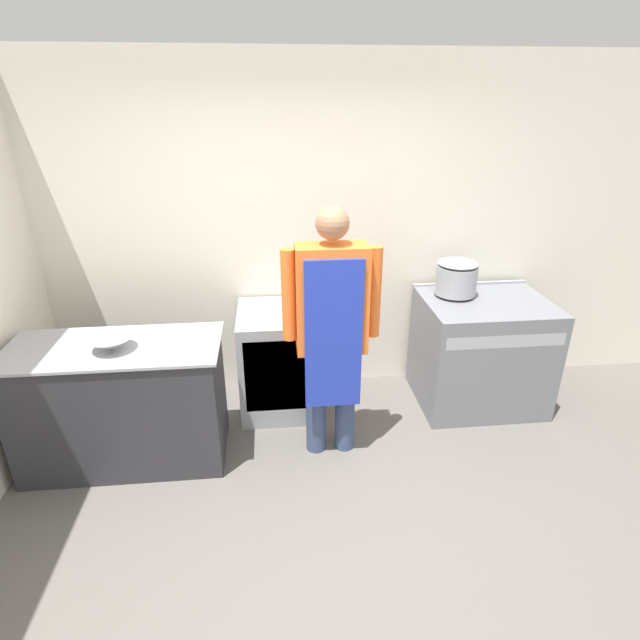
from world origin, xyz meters
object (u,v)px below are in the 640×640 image
(stove, at_px, (480,352))
(fridge_unit, at_px, (279,360))
(stock_pot, at_px, (456,277))
(person_cook, at_px, (332,322))
(mixing_bowl, at_px, (110,344))

(stove, xyz_separation_m, fridge_unit, (-1.65, 0.08, -0.03))
(stock_pot, bearing_deg, person_cook, -148.42)
(fridge_unit, distance_m, person_cook, 0.91)
(fridge_unit, bearing_deg, stock_pot, 2.31)
(person_cook, bearing_deg, fridge_unit, 119.44)
(mixing_bowl, relative_size, stock_pot, 0.87)
(stove, distance_m, stock_pot, 0.66)
(fridge_unit, height_order, stock_pot, stock_pot)
(fridge_unit, height_order, person_cook, person_cook)
(stove, bearing_deg, person_cook, -158.02)
(stove, distance_m, mixing_bowl, 2.81)
(fridge_unit, relative_size, mixing_bowl, 2.99)
(person_cook, bearing_deg, mixing_bowl, -180.00)
(person_cook, xyz_separation_m, stock_pot, (1.08, 0.67, 0.05))
(stove, bearing_deg, fridge_unit, 177.15)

